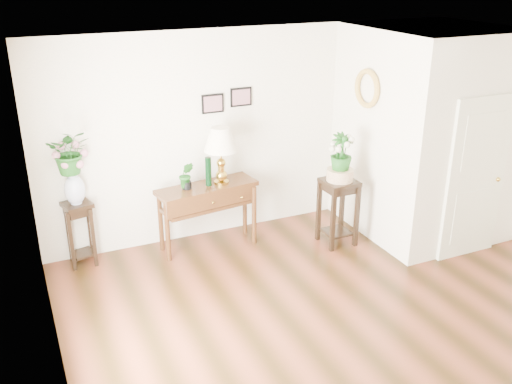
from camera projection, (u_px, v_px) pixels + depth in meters
floor at (364, 324)px, 6.06m from camera, size 6.00×5.50×0.02m
ceiling at (387, 57)px, 5.00m from camera, size 6.00×5.50×0.02m
wall_back at (257, 131)px, 7.85m from camera, size 6.00×0.02×2.80m
wall_left at (51, 267)px, 4.39m from camera, size 0.02×5.50×2.80m
partition at (426, 131)px, 7.82m from camera, size 1.80×1.95×2.80m
door at (476, 179)px, 7.11m from camera, size 0.90×0.05×2.10m
art_print_left at (213, 104)px, 7.41m from camera, size 0.30×0.02×0.25m
art_print_right at (241, 97)px, 7.54m from camera, size 0.30×0.02×0.25m
wall_ornament at (367, 89)px, 7.32m from camera, size 0.07×0.51×0.51m
console_table at (208, 216)px, 7.53m from camera, size 1.37×0.61×0.88m
table_lamp at (221, 158)px, 7.31m from camera, size 0.47×0.47×0.76m
green_vase at (208, 173)px, 7.31m from camera, size 0.10×0.10×0.38m
potted_plant at (186, 176)px, 7.20m from camera, size 0.23×0.20×0.34m
plant_stand_a at (81, 234)px, 7.11m from camera, size 0.39×0.39×0.83m
porcelain_vase at (74, 186)px, 6.87m from camera, size 0.32×0.32×0.43m
lily_arrangement at (70, 150)px, 6.70m from camera, size 0.58×0.52×0.55m
plant_stand_b at (338, 212)px, 7.63m from camera, size 0.43×0.43×0.91m
ceramic_bowl at (340, 175)px, 7.43m from camera, size 0.39×0.39×0.16m
narcissus at (341, 153)px, 7.31m from camera, size 0.29×0.29×0.51m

